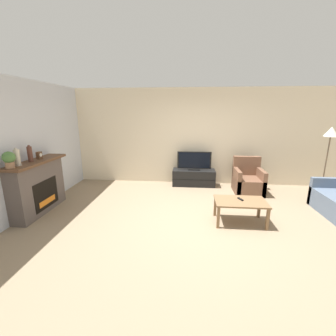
# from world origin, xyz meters

# --- Properties ---
(ground_plane) EXTENTS (24.00, 24.00, 0.00)m
(ground_plane) POSITION_xyz_m (0.00, 0.00, 0.00)
(ground_plane) COLOR #89755B
(wall_back) EXTENTS (12.00, 0.06, 2.70)m
(wall_back) POSITION_xyz_m (0.00, 2.46, 1.35)
(wall_back) COLOR beige
(wall_back) RESTS_ON ground
(wall_left) EXTENTS (0.06, 12.00, 2.70)m
(wall_left) POSITION_xyz_m (-3.52, 0.00, 1.35)
(wall_left) COLOR silver
(wall_left) RESTS_ON ground
(fireplace) EXTENTS (0.44, 1.49, 1.11)m
(fireplace) POSITION_xyz_m (-3.32, 0.13, 0.56)
(fireplace) COLOR #564C47
(fireplace) RESTS_ON ground
(mantel_vase_left) EXTENTS (0.10, 0.10, 0.33)m
(mantel_vase_left) POSITION_xyz_m (-3.30, -0.32, 1.27)
(mantel_vase_left) COLOR beige
(mantel_vase_left) RESTS_ON fireplace
(mantel_vase_centre_left) EXTENTS (0.09, 0.09, 0.33)m
(mantel_vase_centre_left) POSITION_xyz_m (-3.30, 0.02, 1.26)
(mantel_vase_centre_left) COLOR #512D23
(mantel_vase_centre_left) RESTS_ON fireplace
(mantel_clock) EXTENTS (0.08, 0.11, 0.15)m
(mantel_clock) POSITION_xyz_m (-3.30, 0.28, 1.18)
(mantel_clock) COLOR brown
(mantel_clock) RESTS_ON fireplace
(potted_plant) EXTENTS (0.20, 0.20, 0.29)m
(potted_plant) POSITION_xyz_m (-3.30, -0.50, 1.27)
(potted_plant) COLOR #936B4C
(potted_plant) RESTS_ON fireplace
(tv_stand) EXTENTS (1.19, 0.44, 0.46)m
(tv_stand) POSITION_xyz_m (-0.07, 2.17, 0.23)
(tv_stand) COLOR black
(tv_stand) RESTS_ON ground
(tv) EXTENTS (0.94, 0.18, 0.52)m
(tv) POSITION_xyz_m (-0.07, 2.17, 0.70)
(tv) COLOR black
(tv) RESTS_ON tv_stand
(armchair) EXTENTS (0.70, 0.76, 0.90)m
(armchair) POSITION_xyz_m (1.32, 1.74, 0.29)
(armchair) COLOR brown
(armchair) RESTS_ON ground
(coffee_table) EXTENTS (0.94, 0.58, 0.44)m
(coffee_table) POSITION_xyz_m (0.76, 0.02, 0.38)
(coffee_table) COLOR brown
(coffee_table) RESTS_ON ground
(remote) EXTENTS (0.09, 0.15, 0.02)m
(remote) POSITION_xyz_m (0.76, 0.07, 0.45)
(remote) COLOR black
(remote) RESTS_ON coffee_table
(floor_lamp) EXTENTS (0.30, 0.30, 1.73)m
(floor_lamp) POSITION_xyz_m (2.96, 1.41, 1.48)
(floor_lamp) COLOR black
(floor_lamp) RESTS_ON ground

